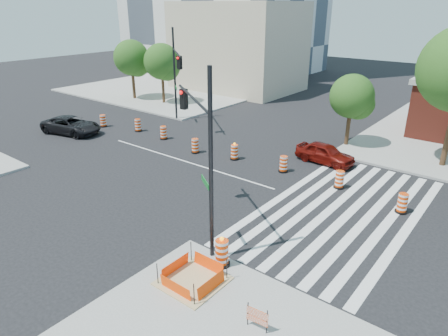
{
  "coord_description": "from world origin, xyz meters",
  "views": [
    {
      "loc": [
        17.42,
        -17.75,
        9.68
      ],
      "look_at": [
        4.91,
        -1.97,
        1.4
      ],
      "focal_mm": 32.0,
      "sensor_mm": 36.0,
      "label": 1
    }
  ],
  "objects_px": {
    "dark_suv": "(71,125)",
    "signal_pole_se": "(201,138)",
    "signal_pole_nw": "(176,69)",
    "red_coupe": "(325,153)"
  },
  "relations": [
    {
      "from": "dark_suv",
      "to": "signal_pole_nw",
      "type": "bearing_deg",
      "value": -48.04
    },
    {
      "from": "red_coupe",
      "to": "signal_pole_se",
      "type": "xyz_separation_m",
      "value": [
        -0.23,
        -11.86,
        4.02
      ]
    },
    {
      "from": "red_coupe",
      "to": "signal_pole_se",
      "type": "bearing_deg",
      "value": -177.88
    },
    {
      "from": "dark_suv",
      "to": "red_coupe",
      "type": "bearing_deg",
      "value": -84.0
    },
    {
      "from": "signal_pole_nw",
      "to": "red_coupe",
      "type": "bearing_deg",
      "value": 38.03
    },
    {
      "from": "red_coupe",
      "to": "dark_suv",
      "type": "height_order",
      "value": "dark_suv"
    },
    {
      "from": "red_coupe",
      "to": "signal_pole_nw",
      "type": "xyz_separation_m",
      "value": [
        -13.87,
        0.48,
        4.11
      ]
    },
    {
      "from": "dark_suv",
      "to": "signal_pole_se",
      "type": "bearing_deg",
      "value": -119.17
    },
    {
      "from": "dark_suv",
      "to": "signal_pole_se",
      "type": "relative_size",
      "value": 0.65
    },
    {
      "from": "dark_suv",
      "to": "signal_pole_nw",
      "type": "relative_size",
      "value": 0.64
    }
  ]
}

